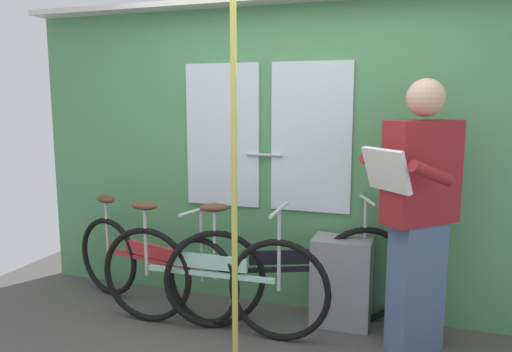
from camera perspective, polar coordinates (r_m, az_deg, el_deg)
name	(u,v)px	position (r m, az deg, el deg)	size (l,w,h in m)	color
train_door_wall	(291,151)	(3.74, 4.11, 2.84)	(4.35, 0.28, 2.32)	#4C8C56
bicycle_near_door	(209,279)	(3.49, -5.46, -11.73)	(1.68, 0.44, 0.91)	black
bicycle_leaning_behind	(151,264)	(3.92, -12.03, -9.95)	(1.60, 0.57, 0.85)	black
bicycle_by_pole	(289,274)	(3.56, 3.83, -11.23)	(1.64, 0.79, 0.92)	black
passenger_reading_newspaper	(419,212)	(3.21, 18.26, -3.97)	(0.62, 0.62, 1.72)	slate
trash_bin_by_wall	(342,281)	(3.65, 9.85, -11.87)	(0.41, 0.28, 0.63)	gray
handrail_pole	(234,180)	(2.86, -2.53, -0.44)	(0.04, 0.04, 2.28)	#C6C14C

